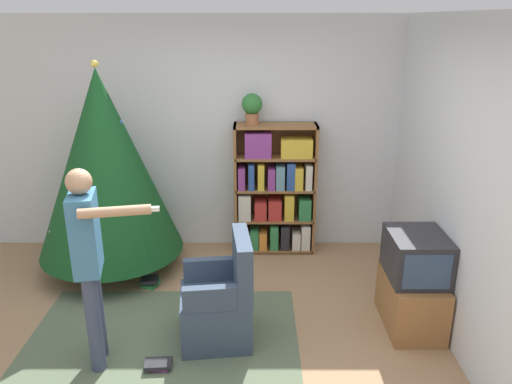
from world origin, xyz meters
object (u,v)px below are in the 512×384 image
(bookshelf, at_px, (274,191))
(christmas_tree, at_px, (103,164))
(standing_person, at_px, (88,254))
(television, at_px, (415,256))
(potted_plant, at_px, (251,107))
(armchair, at_px, (219,304))

(bookshelf, relative_size, christmas_tree, 0.68)
(standing_person, bearing_deg, television, 89.95)
(christmas_tree, bearing_deg, television, -20.39)
(television, height_order, standing_person, standing_person)
(bookshelf, relative_size, television, 2.59)
(christmas_tree, height_order, potted_plant, christmas_tree)
(standing_person, xyz_separation_m, potted_plant, (1.17, 2.02, 0.73))
(armchair, xyz_separation_m, potted_plant, (0.25, 1.71, 1.34))
(christmas_tree, distance_m, armchair, 1.94)
(armchair, distance_m, standing_person, 1.14)
(television, xyz_separation_m, standing_person, (-2.55, -0.50, 0.26))
(christmas_tree, bearing_deg, potted_plant, 17.16)
(television, height_order, potted_plant, potted_plant)
(bookshelf, xyz_separation_m, television, (1.13, -1.51, -0.05))
(armchair, height_order, potted_plant, potted_plant)
(bookshelf, xyz_separation_m, potted_plant, (-0.26, 0.01, 0.95))
(christmas_tree, bearing_deg, bookshelf, 14.43)
(bookshelf, bearing_deg, television, -53.26)
(potted_plant, bearing_deg, armchair, -98.47)
(bookshelf, bearing_deg, potted_plant, 177.67)
(bookshelf, height_order, armchair, bookshelf)
(bookshelf, xyz_separation_m, armchair, (-0.51, -1.70, -0.39))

